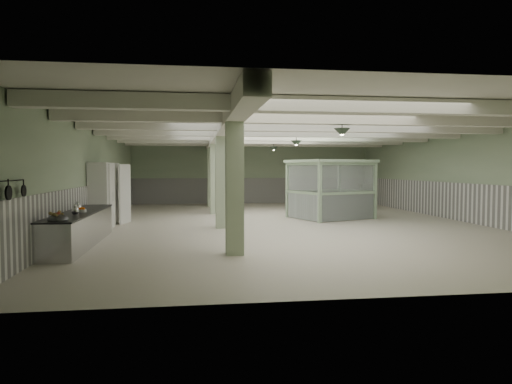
{
  "coord_description": "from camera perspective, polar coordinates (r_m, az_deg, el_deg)",
  "views": [
    {
      "loc": [
        -3.48,
        -16.9,
        2.09
      ],
      "look_at": [
        -1.43,
        -2.01,
        1.3
      ],
      "focal_mm": 32.0,
      "sensor_mm": 36.0,
      "label": 1
    }
  ],
  "objects": [
    {
      "name": "skillet_far",
      "position": [
        10.33,
        -27.04,
        0.13
      ],
      "size": [
        0.03,
        0.24,
        0.24
      ],
      "primitive_type": "cylinder",
      "rotation": [
        0.0,
        1.57,
        0.0
      ],
      "color": "black",
      "rests_on": "hook_rail"
    },
    {
      "name": "veg_colander",
      "position": [
        11.16,
        -23.52,
        -2.82
      ],
      "size": [
        0.54,
        0.54,
        0.21
      ],
      "primitive_type": null,
      "rotation": [
        0.0,
        0.0,
        0.2
      ],
      "color": "#3B3C40",
      "rests_on": "prep_counter"
    },
    {
      "name": "wall_left",
      "position": [
        17.26,
        -19.62,
        1.87
      ],
      "size": [
        0.02,
        20.0,
        3.6
      ],
      "primitive_type": "cube",
      "color": "#9DB18D",
      "rests_on": "floor"
    },
    {
      "name": "pendant_front",
      "position": [
        12.59,
        10.7,
        7.33
      ],
      "size": [
        0.44,
        0.44,
        0.22
      ],
      "primitive_type": "cone",
      "rotation": [
        3.14,
        0.0,
        0.0
      ],
      "color": "#2D3C2E",
      "rests_on": "ceiling"
    },
    {
      "name": "beam_f",
      "position": [
        22.21,
        1.18,
        6.44
      ],
      "size": [
        13.9,
        0.35,
        0.32
      ],
      "primitive_type": "cube",
      "color": "silver",
      "rests_on": "ceiling"
    },
    {
      "name": "pendant_back",
      "position": [
        22.77,
        2.23,
        5.42
      ],
      "size": [
        0.44,
        0.44,
        0.22
      ],
      "primitive_type": "cone",
      "rotation": [
        3.14,
        0.0,
        0.0
      ],
      "color": "#2D3C2E",
      "rests_on": "ceiling"
    },
    {
      "name": "prep_counter",
      "position": [
        13.25,
        -21.2,
        -4.26
      ],
      "size": [
        0.87,
        4.99,
        0.91
      ],
      "color": "#BBBCC0",
      "rests_on": "floor"
    },
    {
      "name": "column_c",
      "position": [
        20.92,
        -5.17,
        2.2
      ],
      "size": [
        0.42,
        0.42,
        3.6
      ],
      "primitive_type": "cube",
      "color": "#A9BC98",
      "rests_on": "floor"
    },
    {
      "name": "orange_bowl",
      "position": [
        13.0,
        -20.92,
        -2.26
      ],
      "size": [
        0.3,
        0.3,
        0.08
      ],
      "primitive_type": "cylinder",
      "rotation": [
        0.0,
        0.0,
        0.43
      ],
      "color": "#B2B2B7",
      "rests_on": "prep_counter"
    },
    {
      "name": "beam_d",
      "position": [
        17.31,
        3.81,
        7.41
      ],
      "size": [
        13.9,
        0.35,
        0.32
      ],
      "primitive_type": "cube",
      "color": "silver",
      "rests_on": "ceiling"
    },
    {
      "name": "hook_rail",
      "position": [
        9.92,
        -28.19,
        1.27
      ],
      "size": [
        0.02,
        1.2,
        0.02
      ],
      "primitive_type": "cylinder",
      "rotation": [
        1.57,
        0.0,
        0.0
      ],
      "color": "black",
      "rests_on": "wall_left"
    },
    {
      "name": "beam_g",
      "position": [
        24.68,
        0.26,
        6.09
      ],
      "size": [
        13.9,
        0.35,
        0.32
      ],
      "primitive_type": "cube",
      "color": "silver",
      "rests_on": "ceiling"
    },
    {
      "name": "wall_right",
      "position": [
        19.89,
        23.96,
        1.91
      ],
      "size": [
        0.02,
        20.0,
        3.6
      ],
      "primitive_type": "cube",
      "color": "#9DB18D",
      "rests_on": "floor"
    },
    {
      "name": "wainscot_left",
      "position": [
        17.31,
        -19.48,
        -1.6
      ],
      "size": [
        0.05,
        19.9,
        1.5
      ],
      "primitive_type": "cube",
      "color": "white",
      "rests_on": "floor"
    },
    {
      "name": "skillet_near",
      "position": [
        9.61,
        -28.53,
        -0.09
      ],
      "size": [
        0.04,
        0.28,
        0.28
      ],
      "primitive_type": "cylinder",
      "rotation": [
        0.0,
        1.57,
        0.0
      ],
      "color": "black",
      "rests_on": "hook_rail"
    },
    {
      "name": "walkin_cooler",
      "position": [
        17.28,
        -18.32,
        -0.15
      ],
      "size": [
        0.95,
        2.58,
        2.37
      ],
      "color": "white",
      "rests_on": "floor"
    },
    {
      "name": "beam_c",
      "position": [
        14.87,
        5.77,
        8.12
      ],
      "size": [
        13.9,
        0.35,
        0.32
      ],
      "primitive_type": "cube",
      "color": "silver",
      "rests_on": "ceiling"
    },
    {
      "name": "wall_back",
      "position": [
        27.13,
        -0.48,
        2.39
      ],
      "size": [
        14.0,
        0.02,
        3.6
      ],
      "primitive_type": "cube",
      "color": "#9DB18D",
      "rests_on": "floor"
    },
    {
      "name": "pitcher_near",
      "position": [
        12.4,
        -21.68,
        -2.06
      ],
      "size": [
        0.23,
        0.26,
        0.28
      ],
      "primitive_type": null,
      "rotation": [
        0.0,
        0.0,
        -0.23
      ],
      "color": "#BBBCC0",
      "rests_on": "prep_counter"
    },
    {
      "name": "floor",
      "position": [
        17.38,
        3.77,
        -3.91
      ],
      "size": [
        20.0,
        20.0,
        0.0
      ],
      "primitive_type": "plane",
      "color": "beige",
      "rests_on": "ground"
    },
    {
      "name": "wainscot_right",
      "position": [
        19.92,
        23.84,
        -1.11
      ],
      "size": [
        0.05,
        19.9,
        1.5
      ],
      "primitive_type": "cube",
      "color": "white",
      "rests_on": "floor"
    },
    {
      "name": "guard_booth",
      "position": [
        19.24,
        9.3,
        1.71
      ],
      "size": [
        3.72,
        3.45,
        2.43
      ],
      "rotation": [
        0.0,
        0.0,
        0.35
      ],
      "color": "#9EBD97",
      "rests_on": "floor"
    },
    {
      "name": "pendant_mid",
      "position": [
        17.88,
        5.05,
        6.07
      ],
      "size": [
        0.44,
        0.44,
        0.22
      ],
      "primitive_type": "cone",
      "rotation": [
        3.14,
        0.0,
        0.0
      ],
      "color": "#2D3C2E",
      "rests_on": "ceiling"
    },
    {
      "name": "wall_front",
      "position": [
        7.73,
        18.92,
        0.71
      ],
      "size": [
        14.0,
        0.02,
        3.6
      ],
      "primitive_type": "cube",
      "color": "#9DB18D",
      "rests_on": "floor"
    },
    {
      "name": "column_d",
      "position": [
        24.92,
        -5.61,
        2.32
      ],
      "size": [
        0.42,
        0.42,
        3.6
      ],
      "primitive_type": "cube",
      "color": "#A9BC98",
      "rests_on": "floor"
    },
    {
      "name": "ceiling",
      "position": [
        17.32,
        3.81,
        8.0
      ],
      "size": [
        14.0,
        20.0,
        0.02
      ],
      "primitive_type": "cube",
      "color": "white",
      "rests_on": "wall_back"
    },
    {
      "name": "pitcher_far",
      "position": [
        13.16,
        -21.41,
        -1.75
      ],
      "size": [
        0.21,
        0.24,
        0.29
      ],
      "primitive_type": null,
      "rotation": [
        0.0,
        0.0,
        0.03
      ],
      "color": "#BBBCC0",
      "rests_on": "prep_counter"
    },
    {
      "name": "column_b",
      "position": [
        15.93,
        -4.32,
        1.96
      ],
      "size": [
        0.42,
        0.42,
        3.6
      ],
      "primitive_type": "cube",
      "color": "#A9BC98",
      "rests_on": "floor"
    },
    {
      "name": "wainscot_back",
      "position": [
        27.13,
        -0.48,
        0.17
      ],
      "size": [
        13.9,
        0.05,
        1.5
      ],
      "primitive_type": "cube",
      "color": "white",
      "rests_on": "floor"
    },
    {
      "name": "beam_b",
      "position": [
        12.47,
        8.52,
        9.1
      ],
      "size": [
        13.9,
        0.35,
        0.32
      ],
      "primitive_type": "cube",
      "color": "silver",
      "rests_on": "ceiling"
    },
    {
      "name": "filing_cabinet",
      "position": [
        20.32,
        13.53,
        -1.0
      ],
      "size": [
        0.56,
        0.71,
        1.4
      ],
      "primitive_type": "cube",
      "rotation": [
        0.0,
        0.0,
        -0.17
      ],
      "color": "#535345",
      "rests_on": "floor"
    },
    {
      "name": "girder",
      "position": [
        16.98,
        -4.56,
        7.36
      ],
      "size": [
        0.45,
        19.9,
        0.4
      ],
      "primitive_type": "cube",
      "color": "silver",
      "rests_on": "ceiling"
    },
    {
      "name": "beam_e",
      "position": [
        19.75,
        2.33,
        6.86
      ],
      "size": [
        13.9,
        0.35,
        0.32
      ],
      "primitive_type": "cube",
      "color": "silver",
      "rests_on": "ceiling"
    },
    {
      "name": "beam_a",
      "position": [
        10.11,
        12.58,
        10.5
      ],
      "size": [
        13.9,
        0.35,
        0.32
      ],
      "primitive_type": "cube",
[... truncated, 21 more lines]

